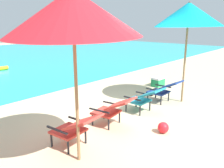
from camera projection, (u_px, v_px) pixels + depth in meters
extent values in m
plane|color=#CCB78E|center=(33.00, 87.00, 7.96)|extent=(40.00, 40.00, 0.00)
cube|color=red|center=(68.00, 131.00, 4.13)|extent=(0.57, 0.55, 0.04)
cube|color=red|center=(83.00, 122.00, 3.85)|extent=(0.57, 0.57, 0.27)
cylinder|color=black|center=(52.00, 140.00, 4.11)|extent=(0.04, 0.04, 0.26)
cylinder|color=black|center=(69.00, 131.00, 4.45)|extent=(0.04, 0.04, 0.26)
cylinder|color=black|center=(68.00, 147.00, 3.87)|extent=(0.04, 0.04, 0.26)
cylinder|color=black|center=(86.00, 137.00, 4.22)|extent=(0.04, 0.04, 0.26)
cube|color=black|center=(57.00, 130.00, 3.89)|extent=(0.08, 0.50, 0.03)
cube|color=black|center=(78.00, 120.00, 4.30)|extent=(0.08, 0.50, 0.03)
cube|color=red|center=(106.00, 112.00, 5.00)|extent=(0.59, 0.57, 0.04)
cube|color=red|center=(121.00, 103.00, 4.74)|extent=(0.59, 0.59, 0.27)
cylinder|color=black|center=(92.00, 120.00, 4.97)|extent=(0.04, 0.04, 0.26)
cylinder|color=black|center=(104.00, 113.00, 5.33)|extent=(0.04, 0.04, 0.26)
cylinder|color=black|center=(109.00, 124.00, 4.75)|extent=(0.04, 0.04, 0.26)
cylinder|color=black|center=(119.00, 117.00, 5.11)|extent=(0.04, 0.04, 0.26)
cube|color=black|center=(99.00, 111.00, 4.76)|extent=(0.10, 0.50, 0.03)
cube|color=black|center=(112.00, 103.00, 5.18)|extent=(0.10, 0.50, 0.03)
cube|color=teal|center=(138.00, 100.00, 5.75)|extent=(0.52, 0.50, 0.04)
cube|color=teal|center=(151.00, 93.00, 5.45)|extent=(0.52, 0.52, 0.27)
cylinder|color=black|center=(126.00, 107.00, 5.76)|extent=(0.04, 0.04, 0.26)
cylinder|color=black|center=(136.00, 102.00, 6.08)|extent=(0.04, 0.04, 0.26)
cylinder|color=black|center=(140.00, 111.00, 5.50)|extent=(0.04, 0.04, 0.26)
cylinder|color=black|center=(150.00, 106.00, 5.82)|extent=(0.04, 0.04, 0.26)
cube|color=black|center=(132.00, 98.00, 5.53)|extent=(0.03, 0.50, 0.03)
cube|color=black|center=(144.00, 94.00, 5.91)|extent=(0.03, 0.50, 0.03)
cube|color=navy|center=(158.00, 92.00, 6.47)|extent=(0.52, 0.50, 0.04)
cube|color=navy|center=(171.00, 85.00, 6.17)|extent=(0.52, 0.52, 0.27)
cylinder|color=black|center=(148.00, 97.00, 6.48)|extent=(0.04, 0.04, 0.26)
cylinder|color=black|center=(156.00, 94.00, 6.80)|extent=(0.04, 0.04, 0.26)
cylinder|color=black|center=(161.00, 100.00, 6.21)|extent=(0.04, 0.04, 0.26)
cylinder|color=black|center=(169.00, 97.00, 6.54)|extent=(0.04, 0.04, 0.26)
cube|color=black|center=(154.00, 90.00, 6.25)|extent=(0.03, 0.50, 0.03)
cube|color=black|center=(163.00, 86.00, 6.63)|extent=(0.03, 0.50, 0.03)
cylinder|color=olive|center=(77.00, 101.00, 3.49)|extent=(0.05, 0.05, 2.00)
cone|color=red|center=(73.00, 13.00, 3.16)|extent=(2.54, 2.53, 0.71)
cylinder|color=olive|center=(184.00, 65.00, 6.26)|extent=(0.05, 0.05, 2.10)
cone|color=#0A93AD|center=(189.00, 14.00, 5.93)|extent=(2.50, 2.50, 0.65)
sphere|color=#4C3823|center=(190.00, 3.00, 5.85)|extent=(0.07, 0.07, 0.07)
sphere|color=red|center=(163.00, 128.00, 4.64)|extent=(0.23, 0.23, 0.23)
cube|color=#1E844C|center=(158.00, 82.00, 8.12)|extent=(0.46, 0.31, 0.26)
cube|color=white|center=(158.00, 78.00, 8.08)|extent=(0.48, 0.34, 0.06)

